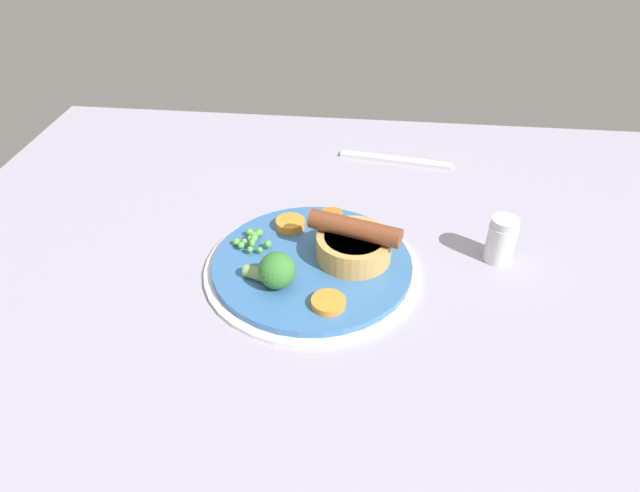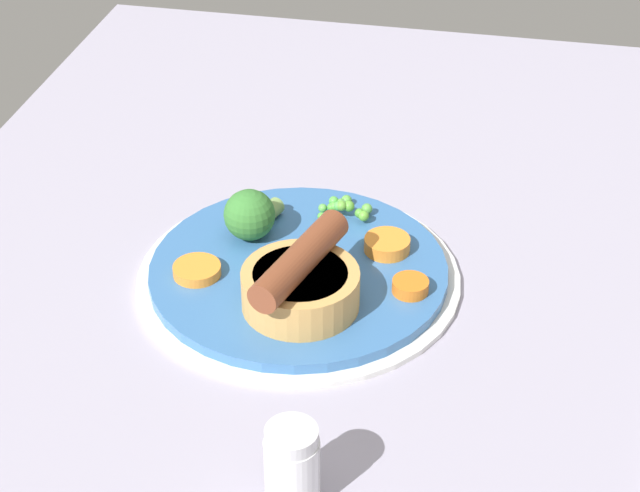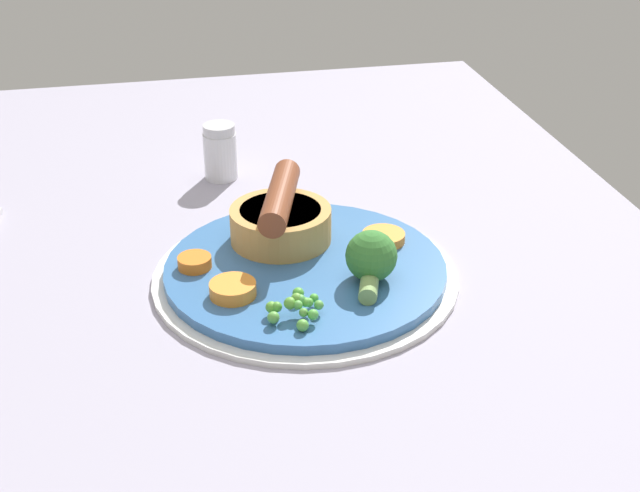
{
  "view_description": "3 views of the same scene",
  "coord_description": "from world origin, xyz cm",
  "px_view_note": "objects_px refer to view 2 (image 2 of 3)",
  "views": [
    {
      "loc": [
        -4.16,
        58.57,
        47.14
      ],
      "look_at": [
        1.89,
        3.83,
        6.03
      ],
      "focal_mm": 32.0,
      "sensor_mm": 36.0,
      "label": 1
    },
    {
      "loc": [
        -65.38,
        -11.17,
        55.19
      ],
      "look_at": [
        3.28,
        3.07,
        6.25
      ],
      "focal_mm": 60.0,
      "sensor_mm": 36.0,
      "label": 2
    },
    {
      "loc": [
        67.8,
        -7.66,
        42.36
      ],
      "look_at": [
        3.23,
        5.92,
        6.38
      ],
      "focal_mm": 50.0,
      "sensor_mm": 36.0,
      "label": 3
    }
  ],
  "objects_px": {
    "sausage_pudding": "(300,283)",
    "carrot_slice_2": "(410,286)",
    "dinner_plate": "(299,275)",
    "carrot_slice_1": "(387,244)",
    "pea_pile": "(344,208)",
    "broccoli_floret_near": "(251,215)",
    "carrot_slice_0": "(195,273)",
    "salt_shaker": "(297,467)"
  },
  "relations": [
    {
      "from": "dinner_plate",
      "to": "pea_pile",
      "type": "bearing_deg",
      "value": -16.31
    },
    {
      "from": "dinner_plate",
      "to": "carrot_slice_1",
      "type": "height_order",
      "value": "carrot_slice_1"
    },
    {
      "from": "sausage_pudding",
      "to": "carrot_slice_1",
      "type": "height_order",
      "value": "sausage_pudding"
    },
    {
      "from": "broccoli_floret_near",
      "to": "carrot_slice_2",
      "type": "bearing_deg",
      "value": 88.49
    },
    {
      "from": "sausage_pudding",
      "to": "carrot_slice_0",
      "type": "height_order",
      "value": "sausage_pudding"
    },
    {
      "from": "broccoli_floret_near",
      "to": "carrot_slice_1",
      "type": "distance_m",
      "value": 0.12
    },
    {
      "from": "carrot_slice_2",
      "to": "salt_shaker",
      "type": "bearing_deg",
      "value": 168.69
    },
    {
      "from": "broccoli_floret_near",
      "to": "pea_pile",
      "type": "bearing_deg",
      "value": 138.96
    },
    {
      "from": "sausage_pudding",
      "to": "broccoli_floret_near",
      "type": "distance_m",
      "value": 0.1
    },
    {
      "from": "dinner_plate",
      "to": "sausage_pudding",
      "type": "bearing_deg",
      "value": -165.46
    },
    {
      "from": "carrot_slice_0",
      "to": "dinner_plate",
      "type": "bearing_deg",
      "value": -67.75
    },
    {
      "from": "pea_pile",
      "to": "carrot_slice_1",
      "type": "bearing_deg",
      "value": -133.26
    },
    {
      "from": "broccoli_floret_near",
      "to": "dinner_plate",
      "type": "bearing_deg",
      "value": 71.73
    },
    {
      "from": "salt_shaker",
      "to": "carrot_slice_2",
      "type": "bearing_deg",
      "value": -11.31
    },
    {
      "from": "broccoli_floret_near",
      "to": "carrot_slice_0",
      "type": "height_order",
      "value": "broccoli_floret_near"
    },
    {
      "from": "sausage_pudding",
      "to": "broccoli_floret_near",
      "type": "relative_size",
      "value": 1.77
    },
    {
      "from": "broccoli_floret_near",
      "to": "carrot_slice_0",
      "type": "bearing_deg",
      "value": -4.8
    },
    {
      "from": "pea_pile",
      "to": "carrot_slice_1",
      "type": "xyz_separation_m",
      "value": [
        -0.04,
        -0.04,
        -0.0
      ]
    },
    {
      "from": "pea_pile",
      "to": "carrot_slice_0",
      "type": "distance_m",
      "value": 0.15
    },
    {
      "from": "carrot_slice_0",
      "to": "salt_shaker",
      "type": "relative_size",
      "value": 0.64
    },
    {
      "from": "salt_shaker",
      "to": "broccoli_floret_near",
      "type": "bearing_deg",
      "value": 20.52
    },
    {
      "from": "carrot_slice_2",
      "to": "salt_shaker",
      "type": "xyz_separation_m",
      "value": [
        -0.21,
        0.04,
        0.01
      ]
    },
    {
      "from": "pea_pile",
      "to": "carrot_slice_2",
      "type": "height_order",
      "value": "pea_pile"
    },
    {
      "from": "sausage_pudding",
      "to": "carrot_slice_2",
      "type": "bearing_deg",
      "value": -50.26
    },
    {
      "from": "salt_shaker",
      "to": "sausage_pudding",
      "type": "bearing_deg",
      "value": 11.88
    },
    {
      "from": "sausage_pudding",
      "to": "carrot_slice_0",
      "type": "bearing_deg",
      "value": 95.49
    },
    {
      "from": "pea_pile",
      "to": "broccoli_floret_near",
      "type": "distance_m",
      "value": 0.08
    },
    {
      "from": "pea_pile",
      "to": "broccoli_floret_near",
      "type": "height_order",
      "value": "broccoli_floret_near"
    },
    {
      "from": "carrot_slice_1",
      "to": "carrot_slice_2",
      "type": "height_order",
      "value": "carrot_slice_1"
    },
    {
      "from": "broccoli_floret_near",
      "to": "salt_shaker",
      "type": "bearing_deg",
      "value": 38.75
    },
    {
      "from": "carrot_slice_1",
      "to": "carrot_slice_2",
      "type": "distance_m",
      "value": 0.06
    },
    {
      "from": "pea_pile",
      "to": "broccoli_floret_near",
      "type": "relative_size",
      "value": 0.78
    },
    {
      "from": "sausage_pudding",
      "to": "dinner_plate",
      "type": "bearing_deg",
      "value": 31.19
    },
    {
      "from": "broccoli_floret_near",
      "to": "salt_shaker",
      "type": "height_order",
      "value": "salt_shaker"
    },
    {
      "from": "carrot_slice_0",
      "to": "sausage_pudding",
      "type": "bearing_deg",
      "value": -101.16
    },
    {
      "from": "dinner_plate",
      "to": "carrot_slice_1",
      "type": "bearing_deg",
      "value": -61.05
    },
    {
      "from": "salt_shaker",
      "to": "pea_pile",
      "type": "bearing_deg",
      "value": 5.14
    },
    {
      "from": "carrot_slice_0",
      "to": "carrot_slice_1",
      "type": "relative_size",
      "value": 1.01
    },
    {
      "from": "carrot_slice_2",
      "to": "carrot_slice_0",
      "type": "bearing_deg",
      "value": 95.55
    },
    {
      "from": "carrot_slice_0",
      "to": "carrot_slice_2",
      "type": "xyz_separation_m",
      "value": [
        0.02,
        -0.17,
        0.0
      ]
    },
    {
      "from": "carrot_slice_1",
      "to": "salt_shaker",
      "type": "bearing_deg",
      "value": 176.49
    },
    {
      "from": "pea_pile",
      "to": "carrot_slice_0",
      "type": "xyz_separation_m",
      "value": [
        -0.11,
        0.1,
        -0.01
      ]
    }
  ]
}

